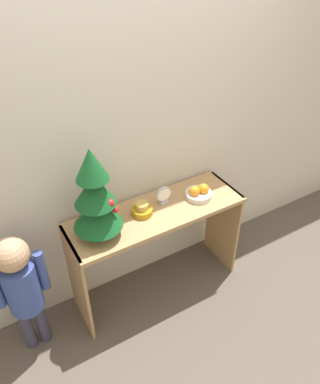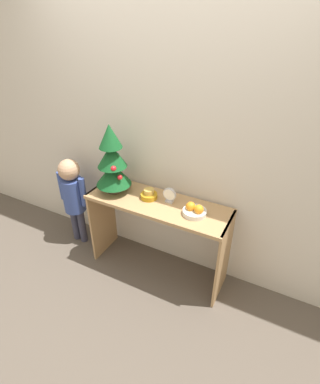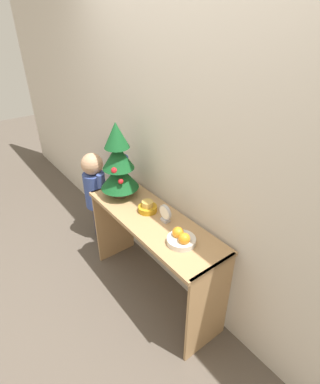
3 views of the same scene
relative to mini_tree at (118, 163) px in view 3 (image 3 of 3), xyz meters
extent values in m
plane|color=brown|center=(0.42, -0.19, -1.06)|extent=(12.00, 12.00, 0.00)
cube|color=beige|center=(0.42, 0.27, 0.19)|extent=(7.00, 0.05, 2.50)
cube|color=tan|center=(0.42, 0.02, -0.31)|extent=(1.25, 0.41, 0.03)
cube|color=tan|center=(-0.19, 0.02, -0.68)|extent=(0.02, 0.38, 0.77)
cube|color=tan|center=(1.03, 0.02, -0.68)|extent=(0.02, 0.38, 0.77)
cylinder|color=#4C3828|center=(0.00, 0.00, -0.27)|extent=(0.13, 0.13, 0.05)
cylinder|color=brown|center=(0.00, 0.00, -0.22)|extent=(0.02, 0.02, 0.04)
cone|color=#145123|center=(0.00, 0.00, -0.12)|extent=(0.31, 0.31, 0.20)
cone|color=#145123|center=(0.00, 0.00, 0.06)|extent=(0.25, 0.25, 0.20)
cone|color=#145123|center=(0.00, 0.00, 0.23)|extent=(0.19, 0.19, 0.20)
sphere|color=red|center=(0.10, -0.05, -0.10)|extent=(0.04, 0.04, 0.04)
sphere|color=silver|center=(-0.06, 0.05, -0.05)|extent=(0.06, 0.06, 0.06)
sphere|color=red|center=(0.06, -0.07, -0.02)|extent=(0.05, 0.05, 0.05)
sphere|color=#2D4CA8|center=(0.01, 0.06, 0.03)|extent=(0.06, 0.06, 0.06)
cylinder|color=silver|center=(0.76, 0.00, -0.27)|extent=(0.19, 0.19, 0.04)
sphere|color=orange|center=(0.79, -0.01, -0.23)|extent=(0.08, 0.08, 0.08)
sphere|color=orange|center=(0.72, 0.00, -0.23)|extent=(0.08, 0.08, 0.08)
cylinder|color=#B78419|center=(0.33, 0.04, -0.27)|extent=(0.14, 0.14, 0.04)
cylinder|color=gold|center=(0.33, 0.04, -0.23)|extent=(0.09, 0.09, 0.04)
cube|color=#B2B2B7|center=(0.51, 0.07, -0.28)|extent=(0.06, 0.04, 0.02)
cylinder|color=#B2B2B7|center=(0.51, 0.07, -0.21)|extent=(0.11, 0.02, 0.11)
cylinder|color=white|center=(0.51, 0.06, -0.21)|extent=(0.10, 0.00, 0.10)
cylinder|color=#38384C|center=(-0.57, 0.01, -0.86)|extent=(0.07, 0.07, 0.39)
cylinder|color=#38384C|center=(-0.48, 0.01, -0.86)|extent=(0.07, 0.07, 0.39)
cylinder|color=#384C93|center=(-0.53, 0.01, -0.49)|extent=(0.21, 0.21, 0.36)
sphere|color=tan|center=(-0.53, 0.01, -0.21)|extent=(0.21, 0.21, 0.21)
cylinder|color=#384C93|center=(-0.66, 0.01, -0.42)|extent=(0.06, 0.06, 0.30)
cylinder|color=#384C93|center=(-0.39, 0.01, -0.42)|extent=(0.06, 0.06, 0.30)
camera|label=1|loc=(-0.55, -1.69, 1.32)|focal=35.00mm
camera|label=2|loc=(1.40, -1.83, 1.11)|focal=28.00mm
camera|label=3|loc=(1.87, -1.02, 0.99)|focal=28.00mm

